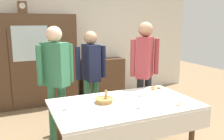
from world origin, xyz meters
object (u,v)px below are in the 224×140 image
at_px(tea_cup_mid_left, 179,103).
at_px(person_behind_table_right, 56,72).
at_px(tea_cup_mid_right, 67,108).
at_px(person_near_right_end, 91,69).
at_px(bookshelf_low, 102,77).
at_px(spoon_near_right, 73,118).
at_px(person_beside_shelf, 145,64).
at_px(wall_cabinet, 31,61).
at_px(dining_table, 126,110).
at_px(tea_cup_near_right, 140,106).
at_px(pastry_plate, 156,89).
at_px(book_stack, 102,57).
at_px(spoon_mid_left, 122,99).
at_px(bread_basket, 104,100).
at_px(mantel_clock, 22,7).
at_px(spoon_center, 100,110).
at_px(tea_cup_front_edge, 141,94).

bearing_deg(tea_cup_mid_left, person_behind_table_right, 137.33).
bearing_deg(tea_cup_mid_right, person_near_right_end, 58.38).
bearing_deg(person_near_right_end, bookshelf_low, 62.50).
xyz_separation_m(spoon_near_right, person_beside_shelf, (1.42, 0.91, 0.33)).
distance_m(wall_cabinet, tea_cup_mid_left, 3.27).
xyz_separation_m(tea_cup_mid_right, person_beside_shelf, (1.42, 0.63, 0.31)).
relative_size(dining_table, person_behind_table_right, 1.07).
relative_size(bookshelf_low, tea_cup_near_right, 8.09).
bearing_deg(pastry_plate, book_stack, 89.35).
bearing_deg(person_behind_table_right, dining_table, -50.52).
xyz_separation_m(tea_cup_near_right, spoon_mid_left, (-0.04, 0.39, -0.02)).
distance_m(bread_basket, spoon_mid_left, 0.27).
height_order(book_stack, pastry_plate, book_stack).
bearing_deg(book_stack, mantel_clock, -178.28).
xyz_separation_m(mantel_clock, tea_cup_near_right, (1.06, -2.82, -1.26)).
relative_size(pastry_plate, spoon_near_right, 2.35).
relative_size(mantel_clock, tea_cup_mid_left, 1.85).
relative_size(wall_cabinet, spoon_mid_left, 16.04).
bearing_deg(dining_table, bread_basket, 148.30).
bearing_deg(mantel_clock, person_near_right_end, -57.68).
relative_size(spoon_center, person_beside_shelf, 0.07).
relative_size(book_stack, pastry_plate, 0.77).
xyz_separation_m(bread_basket, pastry_plate, (0.92, 0.22, -0.02)).
bearing_deg(spoon_near_right, bookshelf_low, 63.12).
height_order(tea_cup_near_right, person_beside_shelf, person_beside_shelf).
relative_size(wall_cabinet, bread_basket, 7.95).
bearing_deg(dining_table, person_near_right_end, 93.55).
relative_size(wall_cabinet, person_beside_shelf, 1.09).
height_order(book_stack, spoon_near_right, book_stack).
height_order(wall_cabinet, bread_basket, wall_cabinet).
distance_m(wall_cabinet, mantel_clock, 1.08).
bearing_deg(person_behind_table_right, tea_cup_front_edge, -33.39).
bearing_deg(book_stack, spoon_center, -111.92).
bearing_deg(tea_cup_front_edge, spoon_center, -159.71).
height_order(tea_cup_front_edge, tea_cup_mid_right, same).
relative_size(tea_cup_near_right, spoon_near_right, 1.09).
distance_m(pastry_plate, spoon_near_right, 1.52).
bearing_deg(spoon_mid_left, mantel_clock, 112.87).
bearing_deg(dining_table, person_behind_table_right, 129.48).
bearing_deg(spoon_near_right, tea_cup_front_edge, 19.71).
distance_m(bookshelf_low, spoon_near_right, 3.20).
bearing_deg(person_behind_table_right, bread_basket, -56.60).
bearing_deg(mantel_clock, book_stack, 1.72).
bearing_deg(pastry_plate, person_behind_table_right, 160.64).
xyz_separation_m(tea_cup_mid_left, tea_cup_near_right, (-0.50, 0.09, 0.00)).
bearing_deg(book_stack, wall_cabinet, -178.20).
height_order(tea_cup_mid_left, spoon_center, tea_cup_mid_left).
height_order(tea_cup_mid_left, bread_basket, bread_basket).
distance_m(dining_table, pastry_plate, 0.78).
bearing_deg(spoon_center, spoon_near_right, -161.50).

